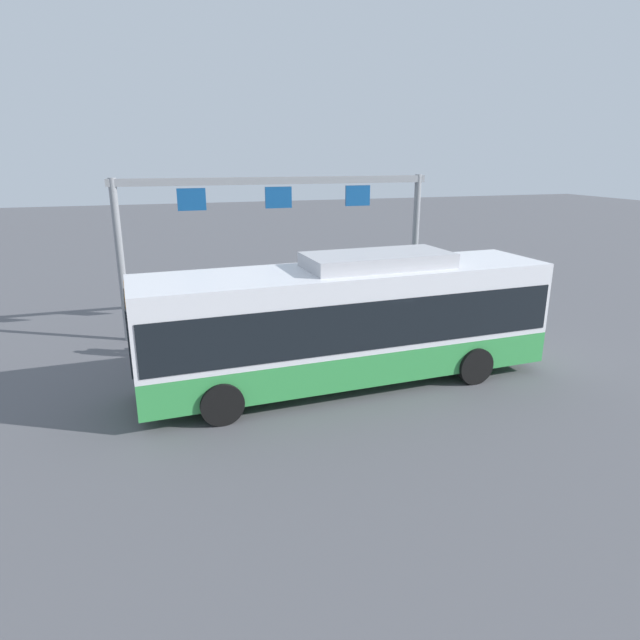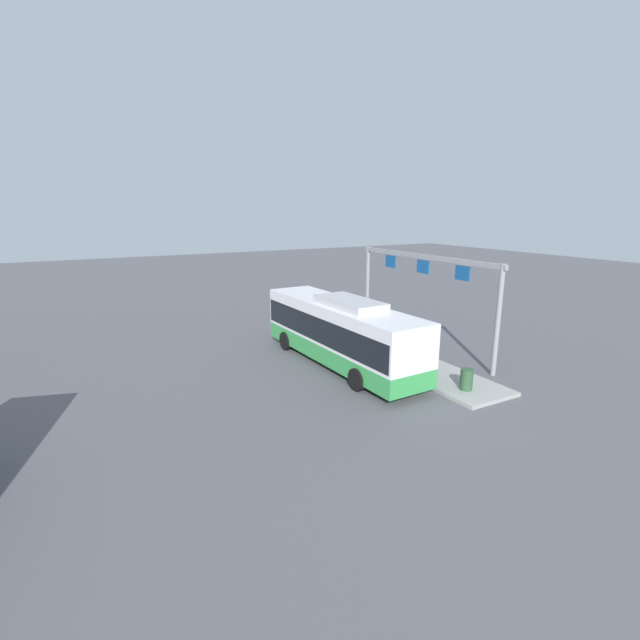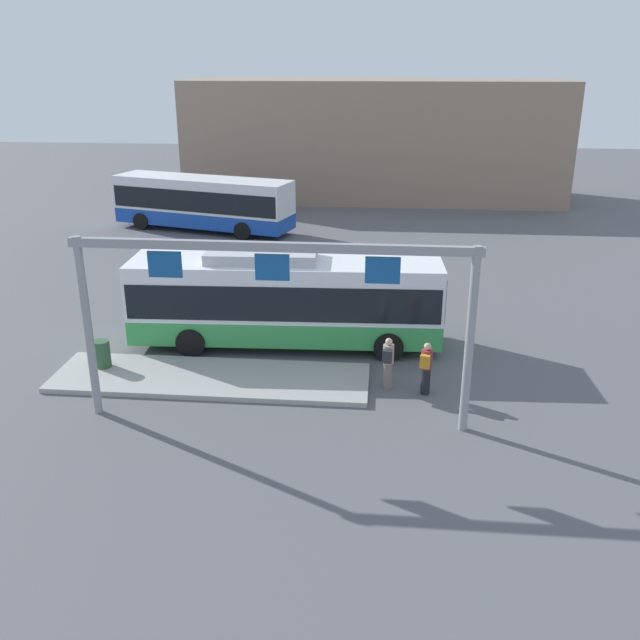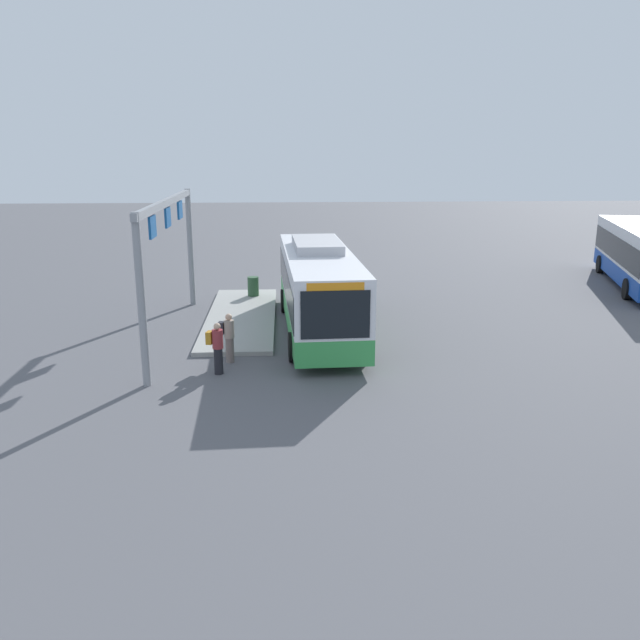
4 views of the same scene
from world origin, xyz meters
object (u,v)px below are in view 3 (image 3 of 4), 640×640
bus_background_left (203,201)px  bus_main (286,296)px  person_waiting_near (388,362)px  person_boarding (426,367)px  trash_bin (102,354)px

bus_background_left → bus_main: bearing=129.4°
bus_main → person_waiting_near: size_ratio=6.50×
person_boarding → person_waiting_near: bearing=92.5°
person_boarding → person_waiting_near: size_ratio=1.00×
person_boarding → trash_bin: size_ratio=1.86×
person_boarding → bus_main: bearing=69.5°
bus_background_left → person_boarding: (12.03, -20.27, -0.89)m
bus_main → trash_bin: bus_main is taller
person_waiting_near → bus_background_left: bearing=37.3°
bus_background_left → person_waiting_near: (10.89, -20.00, -0.89)m
bus_main → person_boarding: (4.73, -3.46, -0.92)m
person_waiting_near → trash_bin: 9.23m
bus_main → person_boarding: bearing=-38.5°
bus_main → person_waiting_near: 4.89m
person_waiting_near → person_boarding: bearing=-94.3°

